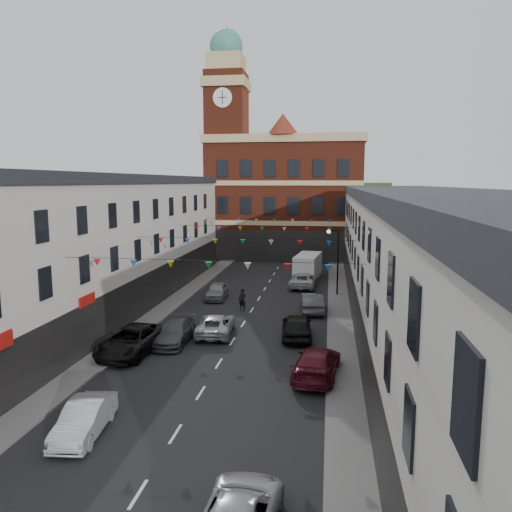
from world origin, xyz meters
The scene contains 20 objects.
ground centered at (0.00, 0.00, 0.00)m, with size 160.00×160.00×0.00m, color black.
pavement_left centered at (-6.90, 2.00, 0.07)m, with size 1.80×64.00×0.15m, color #605E5B.
pavement_right centered at (6.90, 2.00, 0.07)m, with size 1.80×64.00×0.15m, color #605E5B.
terrace_left centered at (-11.78, 1.00, 5.35)m, with size 8.40×56.00×10.70m.
terrace_right centered at (11.78, 1.00, 4.85)m, with size 8.40×56.00×9.70m.
civic_building centered at (0.00, 37.95, 8.14)m, with size 20.60×13.30×18.50m.
clock_tower centered at (-7.50, 35.00, 14.93)m, with size 5.60×5.60×30.00m.
distant_hill centered at (-4.00, 62.00, 5.00)m, with size 40.00×14.00×10.00m, color #284721.
street_lamp centered at (6.55, 14.00, 3.90)m, with size 1.10×0.36×6.00m.
car_left_b centered at (-3.60, -12.59, 0.68)m, with size 1.45×4.15×1.37m, color #B6B8BE.
car_left_c centered at (-5.50, -3.08, 0.79)m, with size 2.64×5.72×1.59m, color black.
car_left_d centered at (-3.60, -0.81, 0.70)m, with size 1.97×4.84×1.40m, color #45464D.
car_left_e centered at (-3.60, 11.38, 0.71)m, with size 1.67×4.15×1.41m, color gray.
car_right_c centered at (5.50, -5.11, 0.76)m, with size 2.14×5.25×1.53m, color #52101D.
car_right_d centered at (4.03, 1.31, 0.81)m, with size 1.91×4.76×1.62m, color black.
car_right_e centered at (4.78, 8.16, 0.77)m, with size 1.62×4.65×1.53m, color #494A50.
car_right_f centered at (3.62, 17.27, 0.73)m, with size 2.42×5.24×1.46m, color #B3B7B8.
moving_car centered at (-1.39, 1.31, 0.68)m, with size 2.25×4.88×1.36m, color #B4B8BC.
white_van centered at (3.80, 21.91, 1.28)m, with size 2.22×5.77×2.55m, color white.
pedestrian centered at (-0.72, 7.78, 0.88)m, with size 0.64×0.42×1.76m, color black.
Camera 1 is at (6.02, -30.26, 10.13)m, focal length 35.00 mm.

